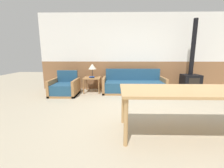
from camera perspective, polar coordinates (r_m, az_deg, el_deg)
name	(u,v)px	position (r m, az deg, el deg)	size (l,w,h in m)	color
ground_plane	(159,118)	(3.29, 17.42, -12.25)	(16.00, 16.00, 0.00)	#B2A58C
wall_back	(140,52)	(5.60, 10.73, 11.74)	(7.20, 0.06, 2.70)	#8E603D
couch	(133,86)	(5.13, 8.15, -0.63)	(2.07, 0.79, 0.78)	#9E7042
armchair	(65,88)	(5.03, -17.55, -1.42)	(0.83, 0.84, 0.75)	#9E7042
side_table	(92,80)	(5.18, -7.54, 1.68)	(0.57, 0.57, 0.51)	#9E7042
table_lamp	(92,67)	(5.22, -7.53, 6.50)	(0.27, 0.27, 0.46)	#262628
book_stack	(92,77)	(5.07, -7.71, 2.59)	(0.18, 0.13, 0.04)	black
dining_table	(190,93)	(2.65, 27.48, -3.19)	(2.17, 0.86, 0.74)	tan
wood_stove	(191,76)	(5.56, 27.83, 2.67)	(0.56, 0.48, 2.38)	black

